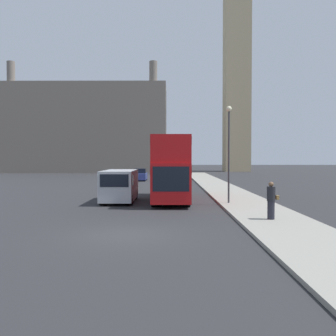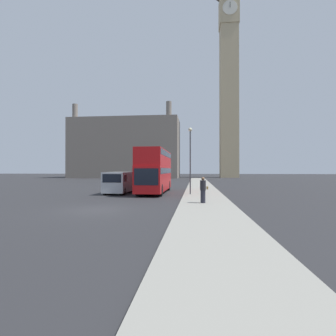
{
  "view_description": "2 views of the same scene",
  "coord_description": "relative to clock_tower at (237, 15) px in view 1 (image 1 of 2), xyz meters",
  "views": [
    {
      "loc": [
        1.76,
        -15.06,
        3.12
      ],
      "look_at": [
        1.61,
        13.95,
        2.32
      ],
      "focal_mm": 40.0,
      "sensor_mm": 36.0,
      "label": 1
    },
    {
      "loc": [
        6.1,
        -15.54,
        2.45
      ],
      "look_at": [
        2.31,
        20.83,
        2.73
      ],
      "focal_mm": 28.0,
      "sensor_mm": 36.0,
      "label": 2
    }
  ],
  "objects": [
    {
      "name": "white_van",
      "position": [
        -18.81,
        -60.0,
        -34.41
      ],
      "size": [
        2.18,
        5.21,
        2.23
      ],
      "color": "#B2B7BC",
      "rests_on": "ground_plane"
    },
    {
      "name": "pedestrian",
      "position": [
        -10.39,
        -68.15,
        -34.56
      ],
      "size": [
        0.56,
        0.4,
        1.81
      ],
      "color": "#23232D",
      "rests_on": "sidewalk_strip"
    },
    {
      "name": "parked_sedan",
      "position": [
        -19.38,
        -34.96,
        -34.88
      ],
      "size": [
        1.77,
        4.53,
        1.65
      ],
      "color": "navy",
      "rests_on": "ground_plane"
    },
    {
      "name": "sidewalk_strip",
      "position": [
        -10.18,
        -71.08,
        -35.54
      ],
      "size": [
        3.71,
        120.0,
        0.15
      ],
      "color": "gray",
      "rests_on": "ground_plane"
    },
    {
      "name": "building_block_distant",
      "position": [
        -33.09,
        -4.47,
        -26.32
      ],
      "size": [
        33.94,
        13.39,
        22.62
      ],
      "color": "slate",
      "rests_on": "ground_plane"
    },
    {
      "name": "ground_plane",
      "position": [
        -17.03,
        -71.08,
        -35.61
      ],
      "size": [
        300.0,
        300.0,
        0.0
      ],
      "primitive_type": "plane",
      "color": "#28282B"
    },
    {
      "name": "street_lamp",
      "position": [
        -11.4,
        -61.56,
        -31.36
      ],
      "size": [
        0.36,
        0.36,
        6.35
      ],
      "color": "#38383D",
      "rests_on": "sidewalk_strip"
    },
    {
      "name": "red_double_decker_bus",
      "position": [
        -15.22,
        -58.9,
        -33.08
      ],
      "size": [
        2.51,
        10.24,
        4.53
      ],
      "color": "#B71114",
      "rests_on": "ground_plane"
    },
    {
      "name": "clock_tower",
      "position": [
        0.0,
        0.0,
        0.0
      ],
      "size": [
        6.1,
        6.27,
        69.46
      ],
      "color": "tan",
      "rests_on": "ground_plane"
    }
  ]
}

